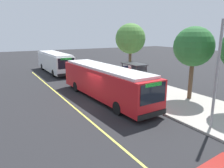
% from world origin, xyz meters
% --- Properties ---
extents(ground_plane, '(120.00, 120.00, 0.00)m').
position_xyz_m(ground_plane, '(0.00, 0.00, 0.00)').
color(ground_plane, '#232326').
extents(sidewalk_curb, '(44.00, 6.40, 0.15)m').
position_xyz_m(sidewalk_curb, '(0.00, 6.00, 0.07)').
color(sidewalk_curb, '#A8A399').
rests_on(sidewalk_curb, ground_plane).
extents(lane_stripe_center, '(36.00, 0.14, 0.01)m').
position_xyz_m(lane_stripe_center, '(0.00, -2.20, 0.00)').
color(lane_stripe_center, '#E0D64C').
rests_on(lane_stripe_center, ground_plane).
extents(transit_bus_main, '(12.43, 3.14, 2.95)m').
position_xyz_m(transit_bus_main, '(-0.55, 1.01, 1.62)').
color(transit_bus_main, red).
rests_on(transit_bus_main, ground_plane).
extents(transit_bus_second, '(10.92, 2.66, 2.95)m').
position_xyz_m(transit_bus_second, '(-16.10, 0.85, 1.62)').
color(transit_bus_second, white).
rests_on(transit_bus_second, ground_plane).
extents(bus_shelter, '(2.90, 1.60, 2.48)m').
position_xyz_m(bus_shelter, '(-2.81, 5.86, 1.92)').
color(bus_shelter, '#333338').
rests_on(bus_shelter, sidewalk_curb).
extents(waiting_bench, '(1.60, 0.48, 0.95)m').
position_xyz_m(waiting_bench, '(-2.76, 6.00, 0.63)').
color(waiting_bench, brown).
rests_on(waiting_bench, sidewalk_curb).
extents(route_sign_post, '(0.44, 0.08, 2.80)m').
position_xyz_m(route_sign_post, '(-0.02, 3.33, 1.96)').
color(route_sign_post, '#333338').
rests_on(route_sign_post, sidewalk_curb).
extents(pedestrian_commuter, '(0.24, 0.40, 1.69)m').
position_xyz_m(pedestrian_commuter, '(-4.05, 4.37, 1.12)').
color(pedestrian_commuter, '#282D47').
rests_on(pedestrian_commuter, sidewalk_curb).
extents(street_tree_upstreet, '(3.67, 3.67, 6.82)m').
position_xyz_m(street_tree_upstreet, '(-6.15, 7.63, 5.10)').
color(street_tree_upstreet, brown).
rests_on(street_tree_upstreet, sidewalk_curb).
extents(street_tree_downstreet, '(3.34, 3.34, 6.20)m').
position_xyz_m(street_tree_downstreet, '(3.47, 7.37, 4.65)').
color(street_tree_downstreet, brown).
rests_on(street_tree_downstreet, sidewalk_curb).
extents(utility_pole, '(0.16, 0.16, 6.40)m').
position_xyz_m(utility_pole, '(8.20, 3.73, 3.35)').
color(utility_pole, gray).
rests_on(utility_pole, sidewalk_curb).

